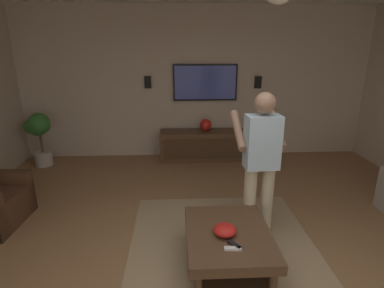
{
  "coord_description": "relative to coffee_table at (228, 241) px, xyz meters",
  "views": [
    {
      "loc": [
        -2.15,
        0.38,
        2.11
      ],
      "look_at": [
        1.31,
        0.2,
        0.98
      ],
      "focal_mm": 29.1,
      "sensor_mm": 36.0,
      "label": 1
    }
  ],
  "objects": [
    {
      "name": "remote_black",
      "position": [
        -0.21,
        -0.01,
        0.12
      ],
      "size": [
        0.15,
        0.12,
        0.02
      ],
      "primitive_type": "cube",
      "rotation": [
        0.0,
        0.0,
        0.59
      ],
      "color": "black",
      "rests_on": "coffee_table"
    },
    {
      "name": "area_rug",
      "position": [
        0.2,
        0.0,
        -0.29
      ],
      "size": [
        2.42,
        2.01,
        0.01
      ],
      "primitive_type": "cube",
      "color": "#9E8460",
      "rests_on": "ground"
    },
    {
      "name": "bowl",
      "position": [
        -0.04,
        0.04,
        0.15
      ],
      "size": [
        0.22,
        0.22,
        0.1
      ],
      "primitive_type": "ellipsoid",
      "color": "red",
      "rests_on": "coffee_table"
    },
    {
      "name": "remote_white",
      "position": [
        -0.27,
        0.01,
        0.12
      ],
      "size": [
        0.06,
        0.15,
        0.02
      ],
      "primitive_type": "cube",
      "rotation": [
        0.0,
        0.0,
        4.63
      ],
      "color": "white",
      "rests_on": "coffee_table"
    },
    {
      "name": "wall_speaker_right",
      "position": [
        3.28,
        0.99,
        1.13
      ],
      "size": [
        0.06,
        0.12,
        0.22
      ],
      "primitive_type": "cube",
      "color": "black"
    },
    {
      "name": "person_standing",
      "position": [
        0.58,
        -0.43,
        0.64
      ],
      "size": [
        0.56,
        0.56,
        1.64
      ],
      "rotation": [
        0.0,
        0.0,
        0.07
      ],
      "color": "#C6B793",
      "rests_on": "ground"
    },
    {
      "name": "wall_back_tv",
      "position": [
        3.36,
        0.1,
        1.09
      ],
      "size": [
        0.1,
        6.67,
        2.77
      ],
      "primitive_type": "cube",
      "color": "#BCA893",
      "rests_on": "ground"
    },
    {
      "name": "coffee_table",
      "position": [
        0.0,
        0.0,
        0.0
      ],
      "size": [
        1.0,
        0.8,
        0.4
      ],
      "color": "#513823",
      "rests_on": "ground"
    },
    {
      "name": "media_console",
      "position": [
        3.03,
        -0.06,
        -0.02
      ],
      "size": [
        0.45,
        1.7,
        0.55
      ],
      "rotation": [
        0.0,
        0.0,
        3.14
      ],
      "color": "#513823",
      "rests_on": "ground"
    },
    {
      "name": "tv",
      "position": [
        3.27,
        -0.06,
        1.12
      ],
      "size": [
        0.05,
        1.19,
        0.67
      ],
      "rotation": [
        0.0,
        0.0,
        3.14
      ],
      "color": "black"
    },
    {
      "name": "wall_speaker_left",
      "position": [
        3.28,
        -1.06,
        1.12
      ],
      "size": [
        0.06,
        0.12,
        0.22
      ],
      "primitive_type": "cube",
      "color": "black"
    },
    {
      "name": "vase_round",
      "position": [
        3.08,
        -0.07,
        0.36
      ],
      "size": [
        0.22,
        0.22,
        0.22
      ],
      "primitive_type": "sphere",
      "color": "red",
      "rests_on": "media_console"
    },
    {
      "name": "potted_plant_tall",
      "position": [
        2.82,
        2.88,
        0.38
      ],
      "size": [
        0.53,
        0.47,
        0.99
      ],
      "color": "#B7B2A8",
      "rests_on": "ground"
    }
  ]
}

